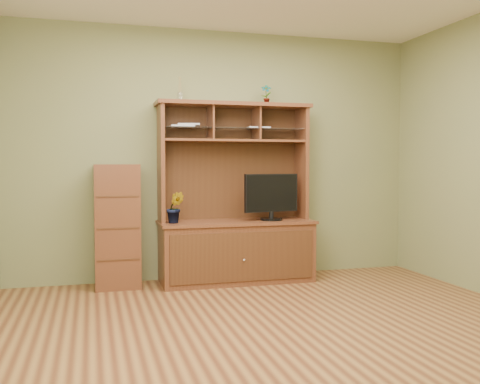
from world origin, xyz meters
name	(u,v)px	position (x,y,z in m)	size (l,w,h in m)	color
room	(281,151)	(0.00, 0.00, 1.35)	(4.54, 4.04, 2.74)	#532B17
media_hutch	(236,232)	(0.12, 1.73, 0.52)	(1.66, 0.61, 1.90)	#472414
monitor	(271,196)	(0.49, 1.64, 0.91)	(0.62, 0.24, 0.50)	black
orchid_plant	(175,207)	(-0.54, 1.65, 0.81)	(0.18, 0.14, 0.32)	#24581E
top_plant	(266,94)	(0.48, 1.80, 2.01)	(0.11, 0.08, 0.21)	#386122
reed_diffuser	(180,92)	(-0.46, 1.80, 2.00)	(0.05, 0.05, 0.26)	silver
magazines	(210,126)	(-0.15, 1.80, 1.65)	(1.08, 0.21, 0.04)	silver
side_cabinet	(117,226)	(-1.11, 1.78, 0.62)	(0.45, 0.41, 1.25)	#472414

